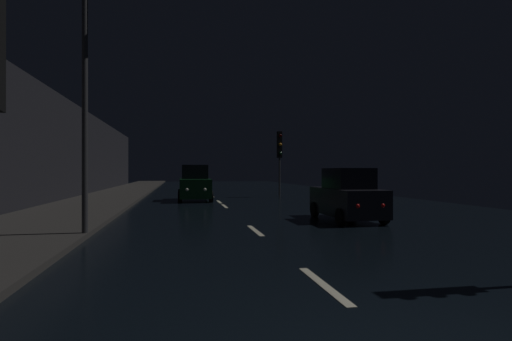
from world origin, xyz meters
TOP-DOWN VIEW (x-y plane):
  - ground at (0.00, 24.50)m, footprint 26.45×84.00m
  - sidewalk_left at (-7.02, 24.50)m, footprint 4.40×84.00m
  - building_facade_left at (-9.62, 21.00)m, footprint 0.80×63.00m
  - lane_centerline at (0.00, 18.48)m, footprint 0.16×33.98m
  - traffic_light_far_right at (4.72, 24.37)m, footprint 0.33×0.47m
  - streetlamp_overhead at (-4.47, 8.52)m, footprint 1.70×0.44m
  - car_approaching_headlights at (-1.42, 21.98)m, footprint 2.06×4.46m
  - car_parked_right_near at (3.92, 10.90)m, footprint 1.82×3.93m

SIDE VIEW (x-z plane):
  - ground at x=0.00m, z-range -0.02..0.00m
  - lane_centerline at x=0.00m, z-range 0.00..0.01m
  - sidewalk_left at x=-7.02m, z-range 0.00..0.15m
  - car_parked_right_near at x=3.92m, z-range -0.08..1.90m
  - car_approaching_headlights at x=-1.42m, z-range -0.10..2.15m
  - building_facade_left at x=-9.62m, z-range 0.00..6.38m
  - traffic_light_far_right at x=4.72m, z-range 1.05..5.77m
  - streetlamp_overhead at x=-4.47m, z-range 1.18..8.44m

